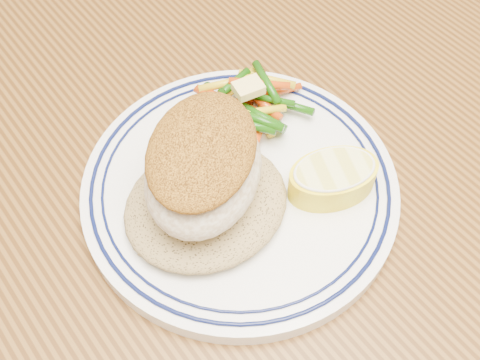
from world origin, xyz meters
The scene contains 7 objects.
dining_table centered at (0.00, 0.00, 0.65)m, with size 1.50×0.90×0.75m.
plate centered at (-0.01, -0.02, 0.76)m, with size 0.25×0.25×0.02m.
rice_pilaf centered at (-0.04, -0.02, 0.78)m, with size 0.13×0.11×0.02m, color olive.
fish_fillet centered at (-0.04, -0.01, 0.81)m, with size 0.14×0.14×0.06m.
vegetable_pile centered at (0.04, 0.04, 0.78)m, with size 0.10×0.09×0.03m.
butter_pat centered at (0.04, 0.04, 0.80)m, with size 0.02×0.02×0.01m, color #FFE17C.
lemon_wedge centered at (0.05, -0.06, 0.78)m, with size 0.08×0.08×0.03m.
Camera 1 is at (-0.17, -0.23, 1.15)m, focal length 45.00 mm.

